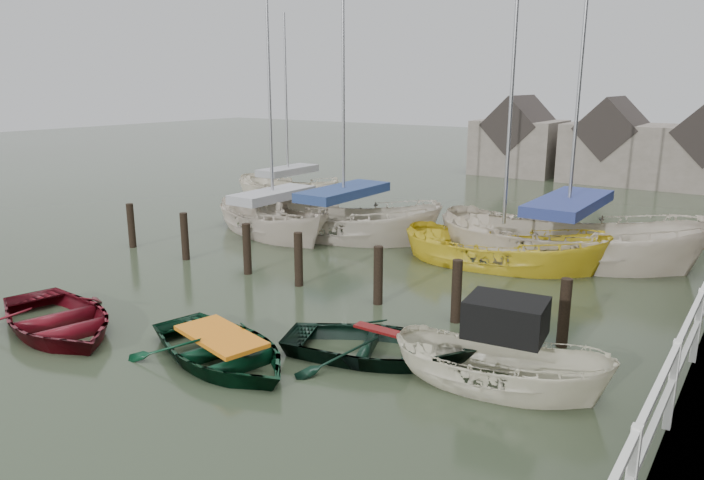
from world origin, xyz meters
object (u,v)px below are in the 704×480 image
Objects in this scene: sailboat_d at (564,259)px; rowboat_green at (222,362)px; sailboat_a at (274,232)px; sailboat_c at (501,265)px; rowboat_dkgreen at (378,357)px; motorboat at (498,380)px; sailboat_e at (289,198)px; sailboat_b at (344,236)px; rowboat_red at (59,331)px.

rowboat_green is at bearing 155.00° from sailboat_d.
sailboat_c is at bearing -66.05° from sailboat_a.
rowboat_green is at bearing -125.67° from sailboat_a.
rowboat_dkgreen is at bearing 174.28° from sailboat_c.
motorboat is 0.37× the size of sailboat_a.
sailboat_a reaches higher than sailboat_e.
sailboat_b is 5.64m from sailboat_c.
sailboat_c is at bearing 1.83° from rowboat_green.
sailboat_d reaches higher than rowboat_green.
rowboat_dkgreen is (6.19, 2.76, 0.00)m from rowboat_red.
sailboat_c is 12.60m from sailboat_e.
motorboat is at bearing -178.79° from sailboat_d.
sailboat_b is (-8.38, 7.18, -0.06)m from motorboat.
rowboat_red is 6.77m from rowboat_dkgreen.
sailboat_e is at bearing 54.05° from sailboat_a.
sailboat_d is at bearing -26.83° from rowboat_dkgreen.
sailboat_c reaches higher than rowboat_green.
sailboat_e is (-11.77, 4.50, 0.05)m from sailboat_c.
rowboat_red is 1.01× the size of motorboat.
sailboat_c is 2.03m from sailboat_d.
rowboat_green is 0.30× the size of sailboat_d.
rowboat_red is 4.01m from rowboat_green.
sailboat_e reaches higher than rowboat_green.
rowboat_red is at bearing 116.69° from rowboat_green.
sailboat_e is (-13.09, 2.97, 0.00)m from sailboat_d.
motorboat reaches higher than rowboat_dkgreen.
sailboat_c is 1.15× the size of sailboat_e.
sailboat_b reaches higher than motorboat.
rowboat_red is 13.49m from sailboat_d.
sailboat_a is (-6.04, 8.22, 0.07)m from rowboat_green.
motorboat is at bearing -52.86° from rowboat_green.
rowboat_red is 11.50m from sailboat_c.
sailboat_b is 7.51m from sailboat_e.
motorboat is at bearing -106.65° from rowboat_dkgreen.
sailboat_a is 1.18× the size of sailboat_e.
motorboat is (4.60, 2.02, 0.12)m from rowboat_green.
motorboat is 0.38× the size of sailboat_c.
motorboat is 18.53m from sailboat_e.
rowboat_dkgreen is 10.48m from sailboat_a.
rowboat_dkgreen is 16.89m from sailboat_e.
sailboat_e reaches higher than rowboat_red.
sailboat_d is (1.33, 1.53, 0.04)m from sailboat_c.
sailboat_a is 7.94m from sailboat_c.
rowboat_red reaches higher than rowboat_green.
sailboat_d reaches higher than sailboat_b.
motorboat is 8.66m from sailboat_d.
sailboat_c is 0.83× the size of sailboat_d.
rowboat_green is (3.90, 0.92, 0.00)m from rowboat_red.
sailboat_b reaches higher than sailboat_a.
rowboat_red is at bearing 140.83° from sailboat_c.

